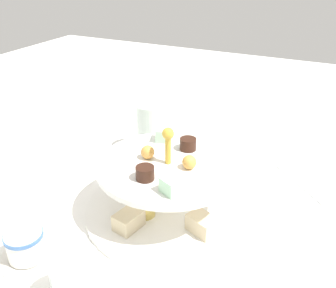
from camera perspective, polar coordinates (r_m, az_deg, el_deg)
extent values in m
plane|color=white|center=(0.70, 0.00, -10.24)|extent=(2.40, 2.40, 0.00)
cylinder|color=white|center=(0.70, 0.00, -9.91)|extent=(0.30, 0.30, 0.01)
cylinder|color=white|center=(0.64, 0.00, -3.31)|extent=(0.25, 0.25, 0.01)
cylinder|color=gold|center=(0.65, 0.00, -4.70)|extent=(0.01, 0.01, 0.16)
sphere|color=gold|center=(0.61, 0.00, 1.60)|extent=(0.02, 0.02, 0.02)
cube|color=beige|center=(0.63, 5.24, -12.06)|extent=(0.05, 0.06, 0.03)
cube|color=beige|center=(0.73, 5.20, -5.93)|extent=(0.06, 0.05, 0.03)
cube|color=beige|center=(0.74, -4.41, -5.54)|extent=(0.05, 0.06, 0.03)
cube|color=beige|center=(0.64, -6.03, -11.51)|extent=(0.05, 0.04, 0.03)
cylinder|color=#E5C660|center=(0.67, -3.53, -10.22)|extent=(0.04, 0.04, 0.01)
cylinder|color=#381E14|center=(0.68, 3.07, -0.01)|extent=(0.03, 0.03, 0.02)
cylinder|color=#381E14|center=(0.59, -3.52, -4.44)|extent=(0.03, 0.03, 0.02)
cube|color=#B2E5BC|center=(0.56, 0.68, -6.32)|extent=(0.04, 0.04, 0.02)
cube|color=#B2E5BC|center=(0.71, -0.53, 1.42)|extent=(0.04, 0.04, 0.02)
sphere|color=gold|center=(0.62, 3.27, -2.78)|extent=(0.02, 0.02, 0.02)
sphere|color=gold|center=(0.65, -3.11, -1.24)|extent=(0.02, 0.02, 0.02)
cylinder|color=silver|center=(0.87, -2.64, 2.40)|extent=(0.07, 0.07, 0.12)
cylinder|color=silver|center=(0.53, -13.78, -19.81)|extent=(0.06, 0.06, 0.08)
cylinder|color=white|center=(0.64, -20.56, -15.87)|extent=(0.09, 0.09, 0.01)
cylinder|color=white|center=(0.63, -20.95, -14.16)|extent=(0.06, 0.06, 0.04)
cylinder|color=#4772B2|center=(0.62, -21.24, -12.86)|extent=(0.06, 0.06, 0.01)
cube|color=silver|center=(0.82, 19.28, -5.48)|extent=(0.13, 0.13, 0.00)
cube|color=silver|center=(0.81, -19.74, -5.88)|extent=(0.17, 0.06, 0.00)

